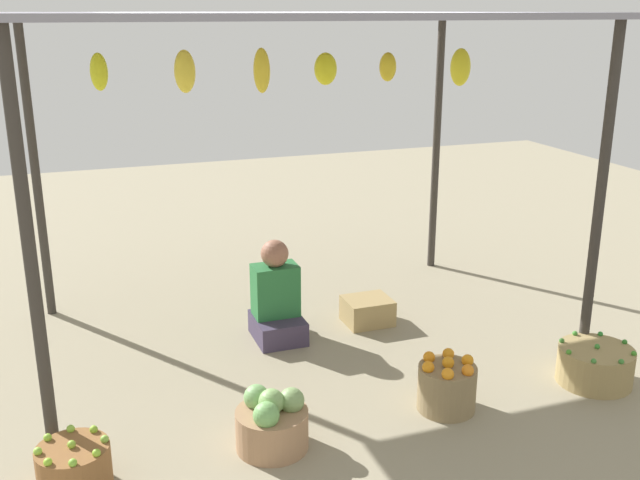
{
  "coord_description": "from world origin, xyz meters",
  "views": [
    {
      "loc": [
        -1.58,
        -4.95,
        2.42
      ],
      "look_at": [
        0.0,
        -0.56,
        0.95
      ],
      "focal_mm": 41.15,
      "sensor_mm": 36.0,
      "label": 1
    }
  ],
  "objects_px": {
    "vendor_person": "(276,301)",
    "basket_limes": "(74,467)",
    "basket_green_chilies": "(595,365)",
    "basket_oranges": "(447,386)",
    "wooden_crate_near_vendor": "(367,311)",
    "basket_cabbages": "(272,423)"
  },
  "relations": [
    {
      "from": "basket_limes",
      "to": "wooden_crate_near_vendor",
      "type": "bearing_deg",
      "value": 32.38
    },
    {
      "from": "vendor_person",
      "to": "basket_green_chilies",
      "type": "relative_size",
      "value": 1.56
    },
    {
      "from": "basket_limes",
      "to": "basket_cabbages",
      "type": "height_order",
      "value": "basket_cabbages"
    },
    {
      "from": "basket_limes",
      "to": "basket_cabbages",
      "type": "bearing_deg",
      "value": 0.98
    },
    {
      "from": "basket_limes",
      "to": "basket_oranges",
      "type": "xyz_separation_m",
      "value": [
        2.24,
        0.06,
        0.03
      ]
    },
    {
      "from": "basket_oranges",
      "to": "basket_green_chilies",
      "type": "relative_size",
      "value": 0.73
    },
    {
      "from": "basket_limes",
      "to": "basket_green_chilies",
      "type": "relative_size",
      "value": 0.77
    },
    {
      "from": "basket_oranges",
      "to": "basket_limes",
      "type": "bearing_deg",
      "value": -178.48
    },
    {
      "from": "wooden_crate_near_vendor",
      "to": "vendor_person",
      "type": "bearing_deg",
      "value": -178.89
    },
    {
      "from": "vendor_person",
      "to": "basket_oranges",
      "type": "xyz_separation_m",
      "value": [
        0.7,
        -1.39,
        -0.14
      ]
    },
    {
      "from": "basket_limes",
      "to": "basket_green_chilies",
      "type": "bearing_deg",
      "value": 0.51
    },
    {
      "from": "basket_green_chilies",
      "to": "wooden_crate_near_vendor",
      "type": "xyz_separation_m",
      "value": [
        -1.06,
        1.43,
        -0.02
      ]
    },
    {
      "from": "basket_oranges",
      "to": "wooden_crate_near_vendor",
      "type": "bearing_deg",
      "value": 87.49
    },
    {
      "from": "vendor_person",
      "to": "basket_limes",
      "type": "bearing_deg",
      "value": -136.75
    },
    {
      "from": "basket_cabbages",
      "to": "basket_limes",
      "type": "bearing_deg",
      "value": -179.02
    },
    {
      "from": "basket_limes",
      "to": "basket_oranges",
      "type": "bearing_deg",
      "value": 1.52
    },
    {
      "from": "vendor_person",
      "to": "basket_limes",
      "type": "height_order",
      "value": "vendor_person"
    },
    {
      "from": "basket_green_chilies",
      "to": "wooden_crate_near_vendor",
      "type": "relative_size",
      "value": 1.36
    },
    {
      "from": "basket_limes",
      "to": "basket_cabbages",
      "type": "distance_m",
      "value": 1.08
    },
    {
      "from": "basket_cabbages",
      "to": "wooden_crate_near_vendor",
      "type": "height_order",
      "value": "basket_cabbages"
    },
    {
      "from": "vendor_person",
      "to": "basket_oranges",
      "type": "bearing_deg",
      "value": -63.06
    },
    {
      "from": "basket_oranges",
      "to": "basket_green_chilies",
      "type": "distance_m",
      "value": 1.12
    }
  ]
}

